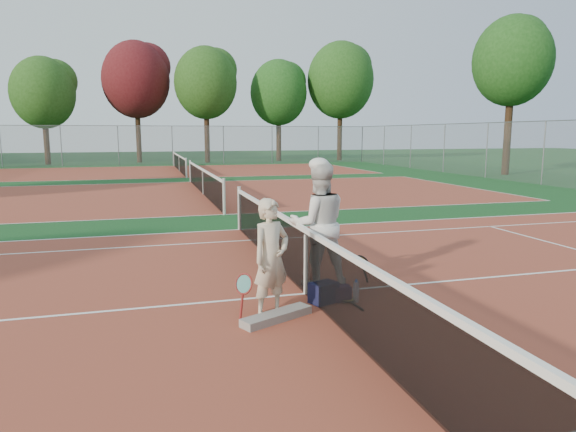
% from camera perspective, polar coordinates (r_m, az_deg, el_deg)
% --- Properties ---
extents(ground, '(130.00, 130.00, 0.00)m').
position_cam_1_polar(ground, '(7.90, 1.97, -8.65)').
color(ground, '#103C17').
rests_on(ground, ground).
extents(court_main, '(23.77, 10.97, 0.01)m').
position_cam_1_polar(court_main, '(7.90, 1.97, -8.62)').
color(court_main, brown).
rests_on(court_main, ground).
extents(court_far_a, '(23.77, 10.97, 0.01)m').
position_cam_1_polar(court_far_a, '(20.93, -9.39, 2.41)').
color(court_far_a, brown).
rests_on(court_far_a, ground).
extents(court_far_b, '(23.77, 10.97, 0.01)m').
position_cam_1_polar(court_far_b, '(34.32, -11.97, 4.93)').
color(court_far_b, brown).
rests_on(court_far_b, ground).
extents(net_main, '(0.10, 10.98, 1.02)m').
position_cam_1_polar(net_main, '(7.76, 1.99, -5.06)').
color(net_main, black).
rests_on(net_main, ground).
extents(net_far_a, '(0.10, 10.98, 1.02)m').
position_cam_1_polar(net_far_a, '(20.88, -9.43, 3.80)').
color(net_far_a, black).
rests_on(net_far_a, ground).
extents(net_far_b, '(0.10, 10.98, 1.02)m').
position_cam_1_polar(net_far_b, '(34.29, -12.00, 5.77)').
color(net_far_b, black).
rests_on(net_far_b, ground).
extents(fence_back, '(32.00, 0.06, 3.00)m').
position_cam_1_polar(fence_back, '(41.23, -12.73, 7.66)').
color(fence_back, slate).
rests_on(fence_back, ground).
extents(player_a, '(0.69, 0.60, 1.59)m').
position_cam_1_polar(player_a, '(6.75, -1.90, -4.73)').
color(player_a, beige).
rests_on(player_a, ground).
extents(player_b, '(1.01, 0.81, 1.98)m').
position_cam_1_polar(player_b, '(8.18, 3.40, -0.90)').
color(player_b, silver).
rests_on(player_b, ground).
extents(racket_red, '(0.35, 0.34, 0.57)m').
position_cam_1_polar(racket_red, '(6.92, -4.92, -8.80)').
color(racket_red, maroon).
rests_on(racket_red, ground).
extents(racket_black_held, '(0.44, 0.44, 0.52)m').
position_cam_1_polar(racket_black_held, '(8.27, 8.17, -6.04)').
color(racket_black_held, black).
rests_on(racket_black_held, ground).
extents(racket_spare, '(0.34, 0.63, 0.06)m').
position_cam_1_polar(racket_spare, '(7.60, 6.50, -9.20)').
color(racket_spare, black).
rests_on(racket_spare, ground).
extents(sports_bag_navy, '(0.45, 0.38, 0.30)m').
position_cam_1_polar(sports_bag_navy, '(7.48, 3.97, -8.49)').
color(sports_bag_navy, black).
rests_on(sports_bag_navy, ground).
extents(sports_bag_purple, '(0.29, 0.21, 0.23)m').
position_cam_1_polar(sports_bag_purple, '(7.58, 5.85, -8.55)').
color(sports_bag_purple, black).
rests_on(sports_bag_purple, ground).
extents(net_cover_canvas, '(1.04, 0.66, 0.11)m').
position_cam_1_polar(net_cover_canvas, '(6.82, -1.27, -11.08)').
color(net_cover_canvas, slate).
rests_on(net_cover_canvas, ground).
extents(water_bottle, '(0.09, 0.09, 0.30)m').
position_cam_1_polar(water_bottle, '(7.55, 7.57, -8.38)').
color(water_bottle, silver).
rests_on(water_bottle, ground).
extents(tree_back_1, '(4.81, 4.81, 8.31)m').
position_cam_1_polar(tree_back_1, '(44.99, -25.57, 12.24)').
color(tree_back_1, '#382314').
rests_on(tree_back_1, ground).
extents(tree_back_maroon, '(5.48, 5.48, 9.95)m').
position_cam_1_polar(tree_back_maroon, '(45.46, -16.54, 14.29)').
color(tree_back_maroon, '#382314').
rests_on(tree_back_maroon, ground).
extents(tree_back_3, '(5.15, 5.15, 9.50)m').
position_cam_1_polar(tree_back_3, '(44.11, -9.14, 14.37)').
color(tree_back_3, '#382314').
rests_on(tree_back_3, ground).
extents(tree_back_4, '(4.96, 4.96, 8.81)m').
position_cam_1_polar(tree_back_4, '(46.22, -1.05, 13.52)').
color(tree_back_4, '#382314').
rests_on(tree_back_4, ground).
extents(tree_back_5, '(5.90, 5.90, 10.51)m').
position_cam_1_polar(tree_back_5, '(47.55, 5.85, 14.76)').
color(tree_back_5, '#382314').
rests_on(tree_back_5, ground).
extents(tree_right_1, '(4.48, 4.48, 9.13)m').
position_cam_1_polar(tree_right_1, '(33.44, 23.67, 15.44)').
color(tree_right_1, '#382314').
rests_on(tree_right_1, ground).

